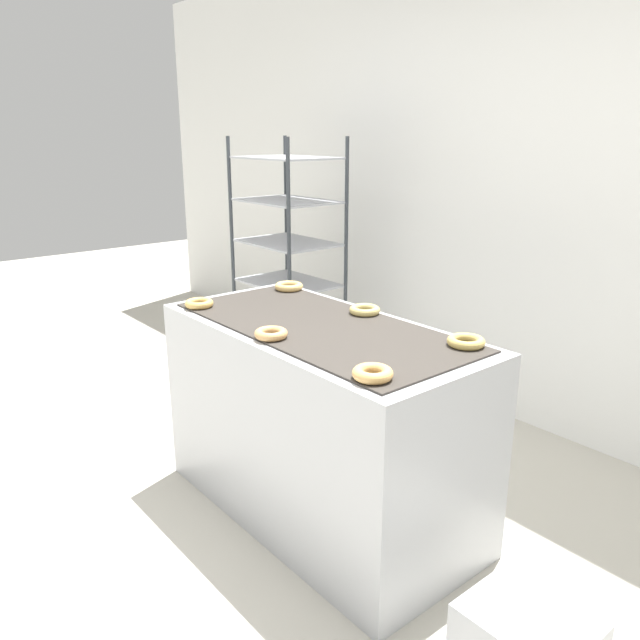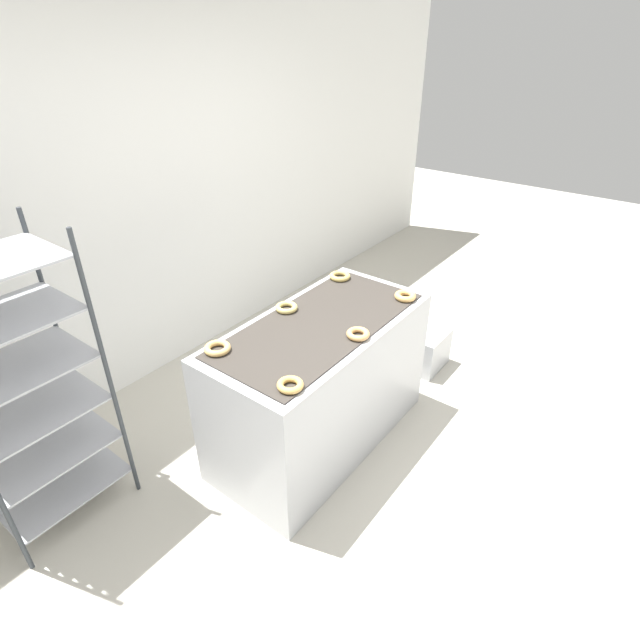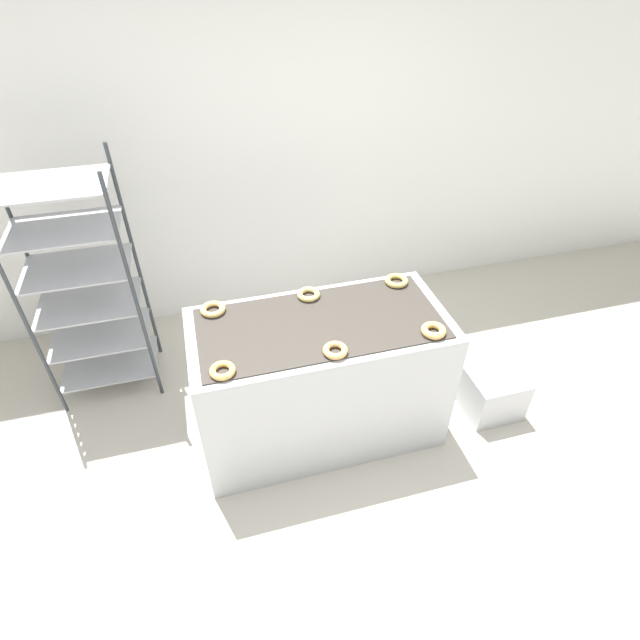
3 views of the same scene
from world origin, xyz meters
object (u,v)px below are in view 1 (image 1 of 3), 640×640
(fryer_machine, at_px, (320,421))
(donut_near_left, at_px, (199,303))
(baking_rack_cart, at_px, (288,263))
(donut_far_center, at_px, (364,310))
(donut_near_center, at_px, (271,334))
(donut_near_right, at_px, (373,373))
(donut_far_left, at_px, (289,286))
(donut_far_right, at_px, (466,341))

(fryer_machine, distance_m, donut_near_left, 0.77)
(baking_rack_cart, distance_m, donut_near_left, 1.31)
(donut_far_center, bearing_deg, donut_near_center, -88.54)
(donut_near_right, relative_size, donut_far_center, 1.00)
(donut_near_left, distance_m, donut_far_left, 0.51)
(baking_rack_cart, bearing_deg, donut_far_right, -16.86)
(baking_rack_cart, height_order, donut_far_right, baking_rack_cart)
(donut_far_center, xyz_separation_m, donut_far_right, (0.56, -0.00, 0.00))
(donut_near_left, bearing_deg, baking_rack_cart, 125.17)
(baking_rack_cart, relative_size, donut_far_left, 11.43)
(donut_near_right, distance_m, donut_far_center, 0.76)
(fryer_machine, height_order, baking_rack_cart, baking_rack_cart)
(baking_rack_cart, bearing_deg, donut_near_right, -29.50)
(donut_near_right, xyz_separation_m, donut_far_right, (-0.01, 0.50, -0.00))
(fryer_machine, xyz_separation_m, donut_near_right, (0.56, -0.25, 0.46))
(fryer_machine, distance_m, baking_rack_cart, 1.60)
(donut_near_right, bearing_deg, donut_near_left, -179.67)
(donut_near_center, distance_m, donut_far_center, 0.51)
(donut_near_center, relative_size, donut_near_right, 0.96)
(donut_far_left, xyz_separation_m, donut_far_right, (1.11, -0.01, -0.00))
(donut_near_left, bearing_deg, donut_near_center, -0.46)
(donut_near_left, height_order, donut_near_right, donut_near_right)
(donut_near_right, bearing_deg, donut_far_left, 155.88)
(donut_far_right, bearing_deg, donut_far_left, 179.73)
(donut_far_left, bearing_deg, donut_far_center, -0.17)
(donut_far_center, bearing_deg, fryer_machine, -89.45)
(donut_far_left, bearing_deg, baking_rack_cart, 143.50)
(fryer_machine, bearing_deg, donut_near_right, -23.50)
(donut_near_left, xyz_separation_m, donut_far_center, (0.56, 0.51, -0.00))
(donut_near_right, bearing_deg, donut_near_center, -178.84)
(donut_far_left, bearing_deg, donut_far_right, -0.27)
(donut_near_right, height_order, donut_far_center, donut_near_right)
(donut_near_right, bearing_deg, fryer_machine, 156.50)
(donut_near_left, distance_m, donut_near_center, 0.57)
(donut_far_left, distance_m, donut_far_right, 1.11)
(donut_far_right, bearing_deg, donut_near_right, -88.79)
(fryer_machine, bearing_deg, donut_far_right, 24.52)
(donut_near_center, bearing_deg, donut_far_center, 91.46)
(baking_rack_cart, distance_m, donut_far_left, 0.95)
(fryer_machine, relative_size, donut_far_left, 10.26)
(donut_near_left, bearing_deg, fryer_machine, 24.07)
(donut_near_right, relative_size, donut_far_left, 0.95)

